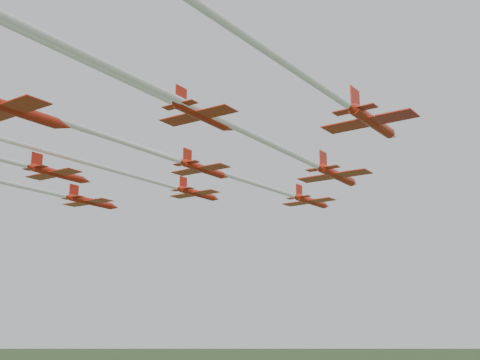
% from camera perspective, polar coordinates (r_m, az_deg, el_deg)
% --- Properties ---
extents(jet_lead, '(14.53, 61.80, 2.75)m').
position_cam_1_polar(jet_lead, '(89.77, 1.66, -0.42)').
color(jet_lead, red).
extents(jet_row2_left, '(9.65, 42.44, 2.58)m').
position_cam_1_polar(jet_row2_left, '(91.66, -7.43, -0.34)').
color(jet_row2_left, red).
extents(jet_row2_right, '(11.68, 61.13, 2.96)m').
position_cam_1_polar(jet_row2_right, '(69.94, 4.16, 2.86)').
color(jet_row2_right, red).
extents(jet_row3_left, '(10.50, 60.54, 2.60)m').
position_cam_1_polar(jet_row3_left, '(86.87, -21.40, -0.23)').
color(jet_row3_left, red).
extents(jet_row3_mid, '(12.49, 66.77, 2.44)m').
position_cam_1_polar(jet_row3_mid, '(65.51, -13.72, 4.45)').
color(jet_row3_mid, red).
extents(jet_row3_right, '(14.36, 70.35, 2.96)m').
position_cam_1_polar(jet_row3_right, '(49.45, 3.86, 11.30)').
color(jet_row3_right, red).
extents(jet_row4_right, '(10.68, 63.77, 2.34)m').
position_cam_1_polar(jet_row4_right, '(46.14, -17.43, 12.13)').
color(jet_row4_right, red).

